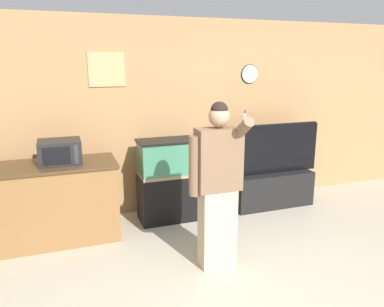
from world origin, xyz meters
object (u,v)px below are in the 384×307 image
Objects in this scene: aquarium_on_stand at (172,180)px; tv_on_stand at (272,181)px; counter_island at (44,203)px; microwave at (60,152)px; person_standing at (217,184)px.

tv_on_stand reaches higher than aquarium_on_stand.
tv_on_stand is (3.04, 0.09, -0.10)m from counter_island.
microwave is at bearing -1.36° from counter_island.
counter_island is at bearing 178.64° from microwave.
tv_on_stand is at bearing 1.68° from counter_island.
person_standing is at bearing -86.61° from aquarium_on_stand.
person_standing is (0.08, -1.28, 0.33)m from aquarium_on_stand.
counter_island is at bearing -175.51° from aquarium_on_stand.
person_standing is (-1.40, -1.24, 0.51)m from tv_on_stand.
aquarium_on_stand is 0.64× the size of person_standing.
tv_on_stand is (2.83, 0.09, -0.69)m from microwave.
person_standing reaches higher than microwave.
tv_on_stand reaches higher than counter_island.
microwave is at bearing -178.08° from tv_on_stand.
microwave is 0.27× the size of person_standing.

